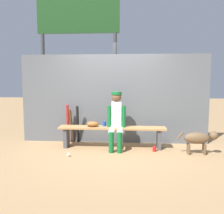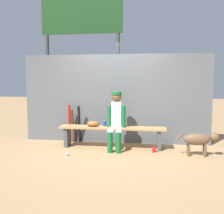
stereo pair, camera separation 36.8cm
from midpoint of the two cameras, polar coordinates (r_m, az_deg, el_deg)
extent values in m
plane|color=#9E7A51|center=(5.84, -1.83, -9.11)|extent=(30.00, 30.00, 0.00)
cube|color=#595E63|center=(6.16, -1.34, 1.80)|extent=(4.52, 0.03, 2.14)
cube|color=#AD7F4C|center=(5.74, -1.84, -4.68)|extent=(2.40, 0.36, 0.04)
cube|color=#4C4C51|center=(5.99, -11.91, -6.68)|extent=(0.08, 0.29, 0.44)
cube|color=#4C4C51|center=(5.77, 8.65, -7.12)|extent=(0.08, 0.29, 0.44)
cube|color=silver|center=(5.68, -0.83, -1.67)|extent=(0.22, 0.13, 0.57)
sphere|color=brown|center=(5.64, -0.84, 2.31)|extent=(0.22, 0.22, 0.22)
cylinder|color=#14662D|center=(5.63, -0.84, 3.09)|extent=(0.23, 0.23, 0.06)
cylinder|color=silver|center=(5.56, -1.93, -5.25)|extent=(0.13, 0.38, 0.13)
cylinder|color=#14662D|center=(5.42, -2.15, -7.94)|extent=(0.11, 0.11, 0.44)
cylinder|color=#14662D|center=(5.68, -2.46, -2.18)|extent=(0.09, 0.09, 0.48)
cylinder|color=silver|center=(5.54, -0.08, -5.29)|extent=(0.13, 0.38, 0.13)
cylinder|color=#14662D|center=(5.40, -0.24, -7.98)|extent=(0.11, 0.11, 0.44)
cylinder|color=#14662D|center=(5.65, 0.77, -2.22)|extent=(0.09, 0.09, 0.48)
ellipsoid|color=brown|center=(5.79, -6.18, -3.81)|extent=(0.28, 0.20, 0.12)
cylinder|color=black|center=(6.26, -9.37, -3.84)|extent=(0.11, 0.28, 0.92)
cylinder|color=brown|center=(6.32, -10.72, -4.20)|extent=(0.10, 0.24, 0.82)
cylinder|color=#B22323|center=(6.28, -11.53, -3.74)|extent=(0.10, 0.19, 0.94)
sphere|color=white|center=(5.31, -11.70, -10.44)|extent=(0.07, 0.07, 0.07)
cylinder|color=red|center=(5.59, 7.60, -9.30)|extent=(0.08, 0.08, 0.11)
cylinder|color=#1E47AD|center=(5.83, -3.56, -3.77)|extent=(0.08, 0.08, 0.11)
cylinder|color=#3F3F42|center=(7.27, -16.43, 4.66)|extent=(0.10, 0.10, 2.75)
cylinder|color=#3F3F42|center=(6.83, -0.87, 4.82)|extent=(0.10, 0.10, 2.75)
cube|color=#1E471E|center=(7.18, -9.17, 19.81)|extent=(2.19, 0.08, 0.98)
ellipsoid|color=brown|center=(5.51, 16.63, -6.70)|extent=(0.52, 0.20, 0.24)
sphere|color=brown|center=(5.57, 20.08, -6.03)|extent=(0.18, 0.18, 0.18)
cylinder|color=brown|center=(5.43, 13.12, -6.23)|extent=(0.15, 0.04, 0.16)
cylinder|color=brown|center=(5.65, 18.03, -8.81)|extent=(0.05, 0.05, 0.22)
cylinder|color=brown|center=(5.54, 18.32, -9.13)|extent=(0.05, 0.05, 0.22)
cylinder|color=brown|center=(5.59, 14.80, -8.89)|extent=(0.05, 0.05, 0.22)
cylinder|color=brown|center=(5.47, 15.02, -9.21)|extent=(0.05, 0.05, 0.22)
camera|label=1|loc=(0.18, -91.86, -0.21)|focal=40.83mm
camera|label=2|loc=(0.18, 88.14, 0.21)|focal=40.83mm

